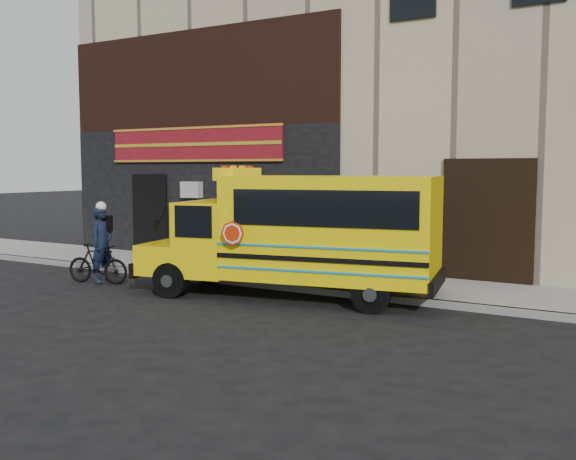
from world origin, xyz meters
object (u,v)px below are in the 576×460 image
at_px(school_bus, 303,231).
at_px(bicycle, 98,264).
at_px(cyclist, 102,246).
at_px(sign_pole, 408,233).

relative_size(school_bus, bicycle, 4.24).
xyz_separation_m(bicycle, cyclist, (0.09, 0.07, 0.45)).
height_order(school_bus, sign_pole, school_bus).
relative_size(bicycle, cyclist, 0.88).
bearing_deg(school_bus, cyclist, -170.05).
distance_m(school_bus, sign_pole, 2.30).
bearing_deg(sign_pole, cyclist, -168.39).
relative_size(sign_pole, bicycle, 1.61).
distance_m(school_bus, bicycle, 5.56).
relative_size(sign_pole, cyclist, 1.42).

